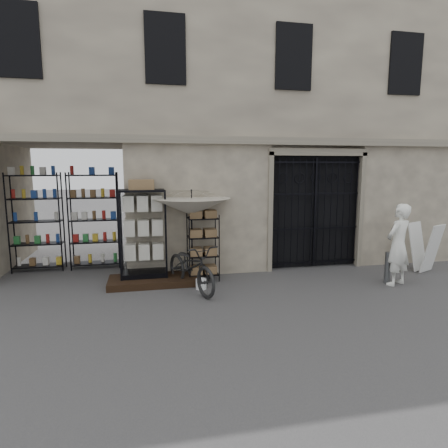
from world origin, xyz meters
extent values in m
plane|color=#232326|center=(0.00, 0.00, 0.00)|extent=(80.00, 80.00, 0.00)
cube|color=#B1A58A|center=(0.00, 4.00, 4.50)|extent=(14.00, 4.00, 9.00)
cube|color=black|center=(-4.50, 2.80, 1.50)|extent=(3.00, 1.70, 3.00)
cube|color=black|center=(-4.55, 3.30, 1.25)|extent=(2.70, 0.50, 2.50)
cube|color=black|center=(1.75, 2.28, 1.50)|extent=(2.50, 0.06, 3.00)
cube|color=black|center=(1.75, 2.12, 1.45)|extent=(0.05, 0.05, 2.80)
cube|color=black|center=(-2.40, 1.55, 0.07)|extent=(2.00, 0.90, 0.15)
cube|color=black|center=(-2.60, 1.75, 0.21)|extent=(1.12, 0.86, 0.11)
cube|color=silver|center=(-2.69, 1.45, 1.14)|extent=(0.89, 0.27, 1.85)
cube|color=silver|center=(-2.60, 1.75, 1.03)|extent=(0.93, 0.66, 1.54)
cube|color=olive|center=(-2.60, 1.75, 2.19)|extent=(0.65, 0.55, 0.22)
cube|color=black|center=(-1.25, 1.66, 0.78)|extent=(0.70, 0.51, 1.56)
cube|color=olive|center=(-1.25, 1.66, 0.73)|extent=(0.59, 0.41, 1.17)
cylinder|color=black|center=(-1.50, 1.68, 1.06)|extent=(0.04, 0.04, 2.13)
imported|color=#B3AB9C|center=(-1.50, 1.68, 1.84)|extent=(1.62, 1.65, 1.43)
cylinder|color=white|center=(-1.40, 0.98, 0.11)|extent=(0.28, 0.28, 0.22)
imported|color=black|center=(-1.61, 0.98, 0.00)|extent=(1.02, 1.21, 1.96)
cylinder|color=slate|center=(2.83, 0.53, 0.36)|extent=(0.14, 0.14, 0.72)
imported|color=white|center=(2.95, 0.39, 0.00)|extent=(1.34, 1.95, 0.44)
cube|color=silver|center=(4.41, 1.03, 0.63)|extent=(0.64, 0.49, 1.21)
cube|color=silver|center=(4.26, 1.37, 0.63)|extent=(0.64, 0.49, 1.21)
camera|label=1|loc=(-2.50, -6.81, 2.63)|focal=30.00mm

